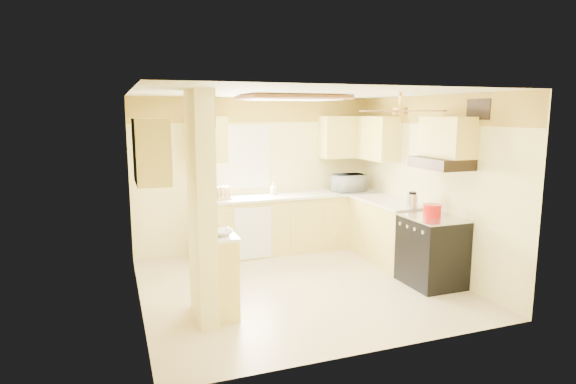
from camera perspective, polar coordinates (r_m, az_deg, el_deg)
name	(u,v)px	position (r m, az deg, el deg)	size (l,w,h in m)	color
floor	(299,286)	(6.48, 1.28, -11.04)	(4.00, 4.00, 0.00)	beige
ceiling	(299,93)	(6.07, 1.37, 11.65)	(4.00, 4.00, 0.00)	white
wall_back	(257,175)	(7.93, -3.73, 2.06)	(4.00, 4.00, 0.00)	#F3E394
wall_front	(375,225)	(4.47, 10.33, -3.83)	(4.00, 4.00, 0.00)	#F3E394
wall_left	(136,203)	(5.74, -17.60, -1.21)	(3.80, 3.80, 0.00)	#F3E394
wall_right	(430,185)	(7.13, 16.46, 0.85)	(3.80, 3.80, 0.00)	#F3E394
wallpaper_border	(256,110)	(7.84, -3.77, 9.67)	(4.00, 0.02, 0.40)	#FFDA4B
partition_column	(201,208)	(5.26, -10.22, -1.83)	(0.20, 0.70, 2.50)	#F3E394
partition_ledge	(223,276)	(5.52, -7.69, -9.87)	(0.25, 0.55, 0.90)	#D9C854
ledge_top	(222,236)	(5.38, -7.80, -5.13)	(0.28, 0.58, 0.04)	silver
lower_cabinets_back	(291,224)	(7.95, 0.41, -3.77)	(3.00, 0.60, 0.90)	#D9C854
lower_cabinets_right	(387,231)	(7.60, 11.65, -4.59)	(0.60, 1.40, 0.90)	#D9C854
countertop_back	(292,196)	(7.85, 0.44, -0.44)	(3.04, 0.64, 0.04)	silver
countertop_right	(387,201)	(7.49, 11.70, -1.11)	(0.64, 1.44, 0.04)	silver
dishwasher_panel	(253,233)	(7.44, -4.17, -4.88)	(0.58, 0.02, 0.80)	white
window	(242,157)	(7.82, -5.49, 4.14)	(0.92, 0.02, 1.02)	white
upper_cab_back_left	(206,140)	(7.51, -9.66, 6.13)	(0.60, 0.35, 0.70)	#D9C854
upper_cab_back_right	(347,137)	(8.29, 6.96, 6.49)	(0.90, 0.35, 0.70)	#D9C854
upper_cab_right	(375,138)	(8.01, 10.29, 6.31)	(0.35, 1.00, 0.70)	#D9C854
upper_cab_left_wall	(151,151)	(5.42, -15.93, 4.68)	(0.35, 0.75, 0.70)	#D9C854
upper_cab_over_stove	(448,137)	(6.52, 18.39, 6.19)	(0.35, 0.76, 0.52)	#D9C854
stove	(432,251)	(6.66, 16.68, -6.69)	(0.68, 0.77, 0.92)	black
range_hood	(441,163)	(6.49, 17.65, 3.29)	(0.50, 0.76, 0.14)	black
poster_menu	(210,152)	(5.20, -9.20, 4.74)	(0.02, 0.42, 0.57)	black
poster_nashville	(212,211)	(5.29, -9.01, -2.29)	(0.02, 0.42, 0.57)	black
ceiling_light_panel	(293,98)	(6.57, 0.56, 11.09)	(1.35, 0.95, 0.06)	brown
ceiling_fan	(400,110)	(5.90, 13.12, 9.39)	(1.15, 1.15, 0.26)	gold
vent_grate	(479,109)	(6.34, 21.66, 9.10)	(0.02, 0.40, 0.25)	black
microwave	(349,183)	(8.21, 7.22, 1.09)	(0.52, 0.35, 0.29)	white
bowl	(222,233)	(5.30, -7.87, -4.80)	(0.24, 0.24, 0.06)	white
dutch_oven	(432,210)	(6.56, 16.72, -2.09)	(0.25, 0.25, 0.17)	red
kettle	(412,201)	(6.92, 14.51, -0.99)	(0.15, 0.15, 0.23)	silver
dish_rack	(219,195)	(7.47, -8.20, -0.33)	(0.36, 0.28, 0.20)	#DCB47F
utensil_crock	(274,190)	(7.82, -1.70, 0.18)	(0.10, 0.10, 0.21)	white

